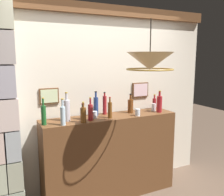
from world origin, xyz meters
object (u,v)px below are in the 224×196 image
at_px(liquor_bottle_gin, 90,112).
at_px(liquor_bottle_sherry, 130,106).
at_px(liquor_bottle_rye, 67,110).
at_px(liquor_bottle_amaro, 83,113).
at_px(glass_tumbler_highball, 95,115).
at_px(glass_tumbler_rocks, 138,112).
at_px(liquor_bottle_port, 154,103).
at_px(glass_tumbler_shot, 154,107).
at_px(liquor_bottle_vodka, 159,104).
at_px(liquor_bottle_whiskey, 44,114).
at_px(liquor_bottle_bourbon, 105,105).
at_px(liquor_bottle_brandy, 83,115).
at_px(liquor_bottle_mezcal, 110,110).
at_px(liquor_bottle_tequila, 63,115).
at_px(liquor_bottle_rum, 96,106).
at_px(pendant_lamp, 150,62).

height_order(liquor_bottle_gin, liquor_bottle_sherry, liquor_bottle_gin).
bearing_deg(liquor_bottle_rye, liquor_bottle_amaro, -2.12).
xyz_separation_m(liquor_bottle_amaro, glass_tumbler_highball, (0.15, -0.02, -0.04)).
height_order(liquor_bottle_rye, glass_tumbler_highball, liquor_bottle_rye).
relative_size(liquor_bottle_gin, glass_tumbler_rocks, 3.11).
bearing_deg(liquor_bottle_port, liquor_bottle_gin, -169.39).
xyz_separation_m(liquor_bottle_amaro, glass_tumbler_shot, (1.08, 0.02, -0.03)).
xyz_separation_m(liquor_bottle_rye, liquor_bottle_vodka, (1.30, -0.10, -0.01)).
distance_m(liquor_bottle_whiskey, liquor_bottle_bourbon, 0.86).
bearing_deg(liquor_bottle_brandy, liquor_bottle_rye, 132.34).
distance_m(liquor_bottle_rye, liquor_bottle_mezcal, 0.54).
relative_size(liquor_bottle_gin, liquor_bottle_mezcal, 1.06).
height_order(liquor_bottle_tequila, liquor_bottle_whiskey, liquor_bottle_whiskey).
relative_size(liquor_bottle_vodka, glass_tumbler_shot, 2.90).
bearing_deg(liquor_bottle_port, glass_tumbler_highball, -172.74).
bearing_deg(liquor_bottle_rye, liquor_bottle_mezcal, -10.24).
relative_size(liquor_bottle_amaro, glass_tumbler_rocks, 2.17).
height_order(liquor_bottle_rye, glass_tumbler_rocks, liquor_bottle_rye).
distance_m(liquor_bottle_vodka, glass_tumbler_rocks, 0.40).
bearing_deg(liquor_bottle_port, liquor_bottle_vodka, -105.86).
height_order(liquor_bottle_tequila, liquor_bottle_rum, liquor_bottle_rum).
bearing_deg(liquor_bottle_port, liquor_bottle_whiskey, -174.34).
bearing_deg(liquor_bottle_mezcal, liquor_bottle_whiskey, 177.51).
distance_m(liquor_bottle_whiskey, liquor_bottle_port, 1.66).
bearing_deg(liquor_bottle_mezcal, liquor_bottle_bourbon, 83.79).
distance_m(liquor_bottle_sherry, liquor_bottle_mezcal, 0.41).
bearing_deg(pendant_lamp, liquor_bottle_bourbon, 100.30).
relative_size(glass_tumbler_shot, pendant_lamp, 0.20).
height_order(liquor_bottle_vodka, liquor_bottle_port, liquor_bottle_vodka).
height_order(liquor_bottle_port, glass_tumbler_rocks, liquor_bottle_port).
bearing_deg(liquor_bottle_rye, liquor_bottle_sherry, 3.02).
xyz_separation_m(liquor_bottle_tequila, liquor_bottle_whiskey, (-0.20, 0.11, 0.00)).
bearing_deg(liquor_bottle_amaro, liquor_bottle_gin, -56.27).
bearing_deg(pendant_lamp, liquor_bottle_port, 51.11).
relative_size(liquor_bottle_tequila, glass_tumbler_rocks, 3.34).
distance_m(liquor_bottle_amaro, liquor_bottle_bourbon, 0.38).
bearing_deg(liquor_bottle_port, liquor_bottle_amaro, -174.56).
height_order(glass_tumbler_highball, glass_tumbler_shot, glass_tumbler_shot).
relative_size(liquor_bottle_rye, liquor_bottle_port, 1.56).
height_order(liquor_bottle_amaro, liquor_bottle_whiskey, liquor_bottle_whiskey).
relative_size(liquor_bottle_whiskey, liquor_bottle_mezcal, 1.17).
distance_m(liquor_bottle_mezcal, glass_tumbler_rocks, 0.39).
distance_m(liquor_bottle_tequila, liquor_bottle_mezcal, 0.63).
bearing_deg(liquor_bottle_sherry, liquor_bottle_rye, -176.98).
height_order(liquor_bottle_brandy, pendant_lamp, pendant_lamp).
distance_m(liquor_bottle_vodka, pendant_lamp, 1.04).
relative_size(liquor_bottle_bourbon, liquor_bottle_sherry, 1.14).
bearing_deg(liquor_bottle_tequila, liquor_bottle_port, 10.59).
height_order(liquor_bottle_whiskey, liquor_bottle_bourbon, liquor_bottle_whiskey).
bearing_deg(liquor_bottle_bourbon, liquor_bottle_port, -1.43).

